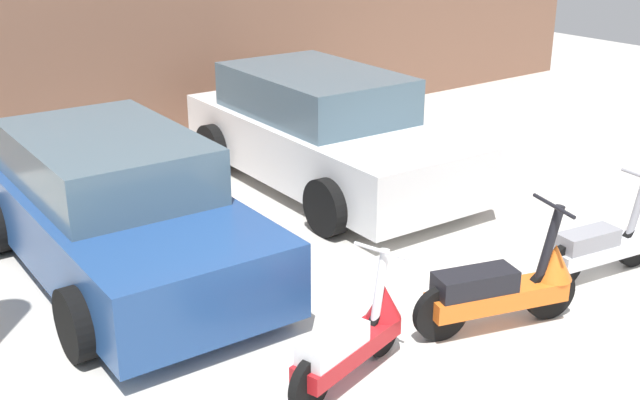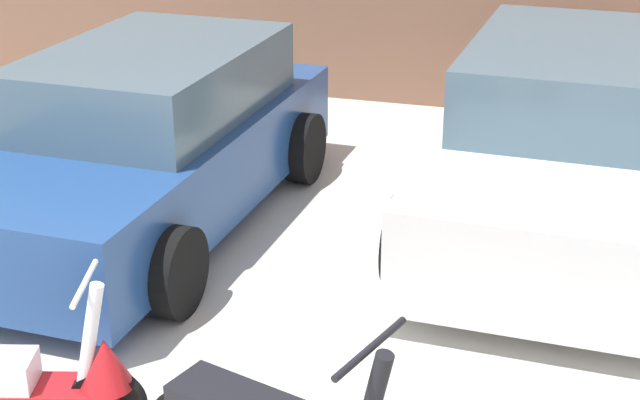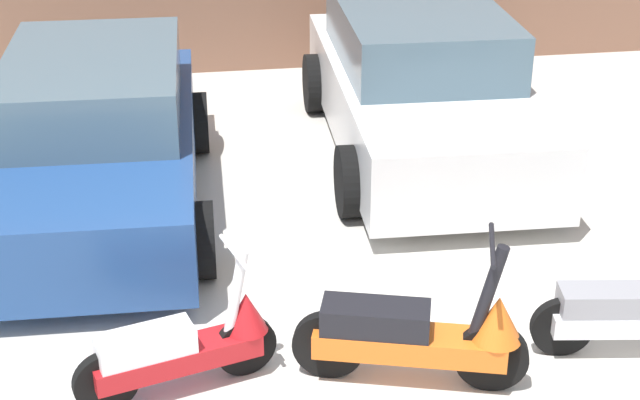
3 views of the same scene
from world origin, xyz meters
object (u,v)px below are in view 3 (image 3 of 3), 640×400
(scooter_front_left, at_px, (185,345))
(car_rear_left, at_px, (96,140))
(car_rear_center, at_px, (421,85))
(scooter_front_right, at_px, (421,333))

(scooter_front_left, distance_m, car_rear_left, 2.93)
(car_rear_left, distance_m, car_rear_center, 3.29)
(scooter_front_left, height_order, scooter_front_right, scooter_front_right)
(scooter_front_right, distance_m, car_rear_left, 3.74)
(scooter_front_right, relative_size, car_rear_center, 0.35)
(scooter_front_right, bearing_deg, scooter_front_left, -170.10)
(car_rear_center, bearing_deg, car_rear_left, -72.82)
(scooter_front_right, xyz_separation_m, car_rear_left, (-2.19, 3.01, 0.28))
(scooter_front_left, height_order, car_rear_left, car_rear_left)
(car_rear_center, bearing_deg, scooter_front_right, -12.28)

